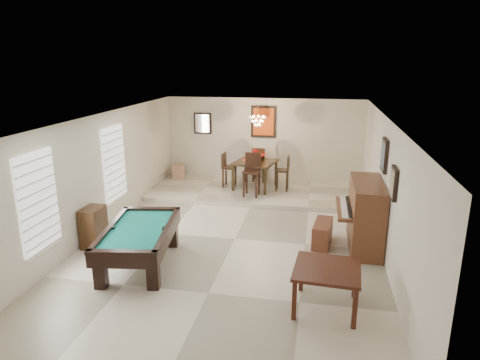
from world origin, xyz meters
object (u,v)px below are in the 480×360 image
(piano_bench, at_px, (322,233))
(corner_bench, at_px, (178,172))
(dining_chair_north, at_px, (259,164))
(chandelier, at_px, (258,117))
(flower_vase, at_px, (255,153))
(dining_chair_east, at_px, (282,173))
(dining_chair_west, at_px, (229,170))
(upright_piano, at_px, (357,214))
(square_table, at_px, (326,288))
(dining_chair_south, at_px, (252,175))
(dining_table, at_px, (255,173))
(apothecary_chest, at_px, (94,227))
(pool_table, at_px, (140,247))

(piano_bench, xyz_separation_m, corner_bench, (-4.44, 3.93, 0.09))
(dining_chair_north, height_order, chandelier, chandelier)
(flower_vase, height_order, dining_chair_east, flower_vase)
(dining_chair_west, xyz_separation_m, dining_chair_east, (1.54, -0.07, -0.00))
(upright_piano, height_order, dining_chair_west, upright_piano)
(square_table, bearing_deg, dining_chair_west, 115.45)
(upright_piano, distance_m, dining_chair_south, 3.63)
(dining_chair_west, height_order, chandelier, chandelier)
(piano_bench, bearing_deg, upright_piano, 3.46)
(square_table, relative_size, flower_vase, 4.09)
(dining_table, distance_m, dining_chair_east, 0.79)
(dining_chair_north, relative_size, chandelier, 1.75)
(upright_piano, distance_m, flower_vase, 4.22)
(square_table, xyz_separation_m, upright_piano, (0.62, 2.45, 0.35))
(upright_piano, xyz_separation_m, dining_chair_north, (-2.59, 4.08, -0.04))
(piano_bench, height_order, apothecary_chest, apothecary_chest)
(dining_chair_west, height_order, dining_chair_east, same)
(square_table, height_order, apothecary_chest, apothecary_chest)
(piano_bench, distance_m, dining_chair_west, 4.31)
(dining_chair_west, bearing_deg, dining_chair_east, -87.46)
(piano_bench, relative_size, dining_table, 0.79)
(apothecary_chest, xyz_separation_m, flower_vase, (2.69, 4.28, 0.74))
(dining_table, height_order, dining_chair_east, dining_chair_east)
(pool_table, height_order, flower_vase, flower_vase)
(dining_chair_south, bearing_deg, dining_chair_east, 45.98)
(upright_piano, relative_size, chandelier, 2.75)
(square_table, bearing_deg, pool_table, 166.13)
(dining_chair_north, relative_size, dining_chair_east, 1.05)
(dining_table, relative_size, dining_chair_east, 1.11)
(square_table, height_order, piano_bench, square_table)
(pool_table, xyz_separation_m, dining_chair_south, (1.44, 4.15, 0.35))
(dining_chair_south, bearing_deg, corner_bench, 155.56)
(chandelier, bearing_deg, square_table, -71.07)
(dining_chair_south, bearing_deg, apothecary_chest, -123.84)
(flower_vase, height_order, dining_chair_north, flower_vase)
(apothecary_chest, bearing_deg, dining_chair_west, 65.78)
(square_table, relative_size, piano_bench, 1.14)
(apothecary_chest, xyz_separation_m, dining_chair_north, (2.70, 5.07, 0.23))
(dining_chair_west, distance_m, dining_chair_east, 1.54)
(piano_bench, relative_size, corner_bench, 1.84)
(dining_table, bearing_deg, square_table, -70.91)
(square_table, distance_m, chandelier, 6.13)
(upright_piano, bearing_deg, pool_table, -158.29)
(pool_table, relative_size, upright_piano, 1.30)
(corner_bench, bearing_deg, dining_chair_north, 4.19)
(dining_table, bearing_deg, chandelier, -66.84)
(square_table, xyz_separation_m, piano_bench, (-0.05, 2.41, -0.10))
(dining_chair_west, height_order, corner_bench, dining_chair_west)
(dining_chair_west, bearing_deg, piano_bench, -136.29)
(apothecary_chest, relative_size, chandelier, 1.38)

